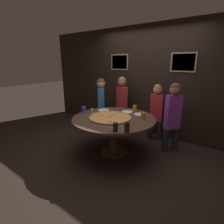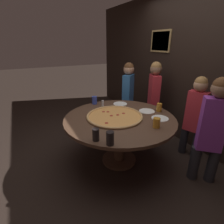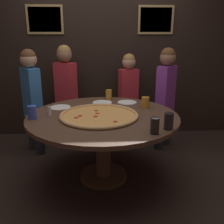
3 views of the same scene
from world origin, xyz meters
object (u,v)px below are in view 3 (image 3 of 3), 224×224
(diner_side_left, at_px, (32,96))
(white_plate_right_side, at_px, (60,107))
(drink_cup_by_shaker, at_px, (155,126))
(diner_centre_back, at_px, (66,89))
(white_plate_far_back, at_px, (127,102))
(diner_side_right, at_px, (166,93))
(dining_table, at_px, (103,126))
(drink_cup_front_edge, at_px, (109,95))
(condiment_shaker, at_px, (50,111))
(drink_cup_centre_back, at_px, (32,112))
(drink_cup_far_right, at_px, (169,121))
(diner_far_right, at_px, (128,92))
(giant_pizza, at_px, (99,115))
(drink_cup_far_left, at_px, (145,102))
(white_plate_beside_cup, at_px, (102,102))

(diner_side_left, bearing_deg, white_plate_right_side, -173.54)
(drink_cup_by_shaker, relative_size, diner_centre_back, 0.10)
(white_plate_far_back, height_order, diner_side_right, diner_side_right)
(dining_table, height_order, diner_centre_back, diner_centre_back)
(drink_cup_by_shaker, height_order, drink_cup_front_edge, drink_cup_by_shaker)
(drink_cup_by_shaker, bearing_deg, condiment_shaker, 151.32)
(dining_table, bearing_deg, drink_cup_by_shaker, -51.99)
(drink_cup_centre_back, bearing_deg, drink_cup_by_shaker, -21.65)
(drink_cup_far_right, xyz_separation_m, white_plate_far_back, (-0.27, 0.92, -0.07))
(white_plate_far_back, bearing_deg, diner_far_right, 82.15)
(drink_cup_by_shaker, xyz_separation_m, drink_cup_front_edge, (-0.34, 1.19, -0.01))
(dining_table, relative_size, giant_pizza, 1.96)
(diner_centre_back, bearing_deg, drink_cup_far_right, 152.10)
(diner_far_right, bearing_deg, drink_cup_centre_back, 28.06)
(drink_cup_by_shaker, height_order, white_plate_right_side, drink_cup_by_shaker)
(white_plate_far_back, xyz_separation_m, diner_far_right, (0.09, 0.62, -0.01))
(giant_pizza, xyz_separation_m, white_plate_far_back, (0.35, 0.53, -0.01))
(drink_cup_far_left, bearing_deg, white_plate_right_side, 177.29)
(drink_cup_centre_back, height_order, white_plate_beside_cup, drink_cup_centre_back)
(giant_pizza, relative_size, diner_side_right, 0.58)
(white_plate_far_back, bearing_deg, dining_table, -122.72)
(drink_cup_centre_back, distance_m, diner_side_left, 0.85)
(drink_cup_far_right, height_order, white_plate_beside_cup, drink_cup_far_right)
(drink_cup_far_right, distance_m, condiment_shaker, 1.20)
(giant_pizza, height_order, drink_cup_front_edge, drink_cup_front_edge)
(drink_cup_front_edge, bearing_deg, giant_pizza, -100.02)
(drink_cup_by_shaker, xyz_separation_m, diner_side_left, (-1.34, 1.27, -0.03))
(drink_cup_by_shaker, height_order, diner_far_right, diner_far_right)
(diner_centre_back, xyz_separation_m, diner_side_left, (-0.40, -0.32, -0.02))
(condiment_shaker, bearing_deg, diner_side_right, 29.47)
(giant_pizza, distance_m, diner_side_right, 1.23)
(diner_side_right, xyz_separation_m, diner_centre_back, (-1.37, 0.26, 0.02))
(dining_table, relative_size, white_plate_beside_cup, 6.60)
(white_plate_right_side, bearing_deg, drink_cup_front_edge, 32.10)
(drink_cup_by_shaker, bearing_deg, white_plate_far_back, 96.88)
(diner_far_right, bearing_deg, white_plate_right_side, 23.04)
(drink_cup_by_shaker, bearing_deg, drink_cup_far_right, 34.48)
(dining_table, relative_size, drink_cup_front_edge, 12.47)
(giant_pizza, bearing_deg, white_plate_far_back, 57.11)
(dining_table, distance_m, diner_side_right, 1.18)
(drink_cup_centre_back, height_order, diner_side_left, diner_side_left)
(drink_cup_by_shaker, height_order, diner_side_right, diner_side_right)
(drink_cup_centre_back, distance_m, white_plate_right_side, 0.45)
(drink_cup_far_left, relative_size, diner_side_left, 0.09)
(drink_cup_centre_back, xyz_separation_m, white_plate_beside_cup, (0.70, 0.58, -0.06))
(white_plate_right_side, height_order, white_plate_far_back, same)
(white_plate_right_side, height_order, diner_centre_back, diner_centre_back)
(white_plate_beside_cup, relative_size, diner_side_left, 0.17)
(white_plate_right_side, xyz_separation_m, diner_far_right, (0.88, 0.81, -0.01))
(white_plate_far_back, bearing_deg, drink_cup_front_edge, 141.48)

